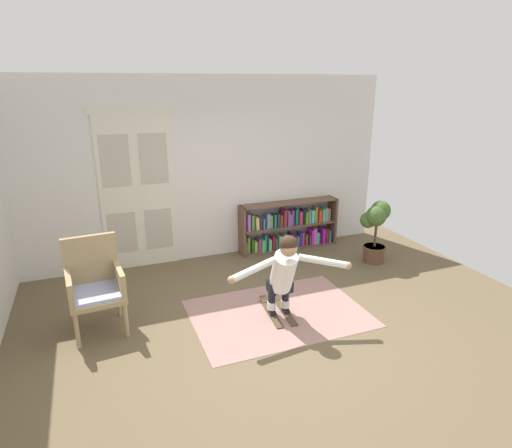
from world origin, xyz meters
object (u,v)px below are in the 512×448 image
at_px(bookshelf, 289,228).
at_px(wicker_chair, 95,283).
at_px(skis_pair, 278,311).
at_px(person_skier, 284,271).
at_px(potted_plant, 375,226).

height_order(bookshelf, wicker_chair, wicker_chair).
height_order(skis_pair, person_skier, person_skier).
bearing_deg(bookshelf, wicker_chair, -154.41).
relative_size(wicker_chair, person_skier, 0.74).
bearing_deg(bookshelf, potted_plant, -46.05).
height_order(wicker_chair, person_skier, person_skier).
height_order(bookshelf, skis_pair, bookshelf).
relative_size(potted_plant, skis_pair, 1.33).
bearing_deg(wicker_chair, bookshelf, 25.59).
distance_m(bookshelf, person_skier, 2.46).
bearing_deg(skis_pair, wicker_chair, 168.06).
xyz_separation_m(bookshelf, skis_pair, (-1.09, -1.98, -0.34)).
distance_m(bookshelf, skis_pair, 2.29).
bearing_deg(bookshelf, person_skier, -116.95).
xyz_separation_m(potted_plant, skis_pair, (-2.10, -0.93, -0.59)).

